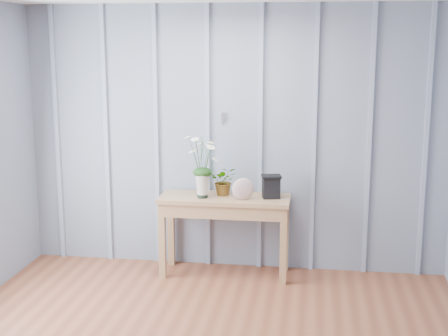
% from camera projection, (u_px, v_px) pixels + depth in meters
% --- Properties ---
extents(room_shell, '(4.00, 4.50, 2.50)m').
position_uv_depth(room_shell, '(210.00, 65.00, 4.44)').
color(room_shell, gray).
rests_on(room_shell, ground).
extents(sideboard, '(1.20, 0.45, 0.75)m').
position_uv_depth(sideboard, '(225.00, 209.00, 5.77)').
color(sideboard, '#9D744B').
rests_on(sideboard, ground).
extents(daisy_vase, '(0.43, 0.33, 0.61)m').
position_uv_depth(daisy_vase, '(202.00, 157.00, 5.63)').
color(daisy_vase, black).
rests_on(daisy_vase, sideboard).
extents(spider_plant, '(0.28, 0.25, 0.27)m').
position_uv_depth(spider_plant, '(224.00, 181.00, 5.79)').
color(spider_plant, '#133911').
rests_on(spider_plant, sideboard).
extents(felt_disc_vessel, '(0.21, 0.11, 0.20)m').
position_uv_depth(felt_disc_vessel, '(243.00, 189.00, 5.61)').
color(felt_disc_vessel, '#975265').
rests_on(felt_disc_vessel, sideboard).
extents(carved_box, '(0.20, 0.17, 0.21)m').
position_uv_depth(carved_box, '(271.00, 186.00, 5.68)').
color(carved_box, black).
rests_on(carved_box, sideboard).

